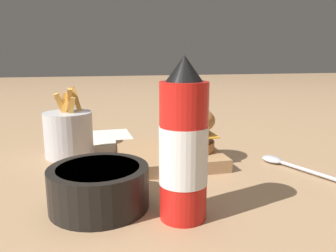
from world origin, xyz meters
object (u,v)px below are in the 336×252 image
burger (191,129)px  side_bowl (99,186)px  fries_basket (69,133)px  serving_board (168,155)px  ketchup_bottle (184,148)px  spoon (281,162)px

burger → side_bowl: burger is taller
burger → fries_basket: 0.27m
serving_board → burger: bearing=-115.3°
serving_board → burger: size_ratio=2.24×
serving_board → ketchup_bottle: 0.27m
burger → spoon: 0.20m
spoon → burger: bearing=50.2°
ketchup_bottle → spoon: size_ratio=1.23×
spoon → side_bowl: bearing=86.4°
spoon → serving_board: bearing=49.1°
ketchup_bottle → fries_basket: ketchup_bottle is taller
burger → ketchup_bottle: size_ratio=0.42×
serving_board → fries_basket: size_ratio=1.34×
burger → ketchup_bottle: ketchup_bottle is taller
serving_board → spoon: serving_board is taller
ketchup_bottle → fries_basket: size_ratio=1.43×
fries_basket → spoon: bearing=-111.9°
side_bowl → spoon: size_ratio=0.81×
side_bowl → spoon: side_bowl is taller
serving_board → ketchup_bottle: ketchup_bottle is taller
ketchup_bottle → fries_basket: 0.38m
serving_board → side_bowl: bearing=141.9°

